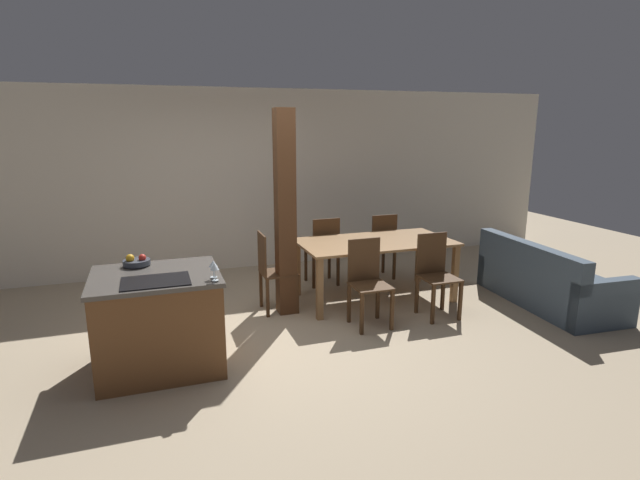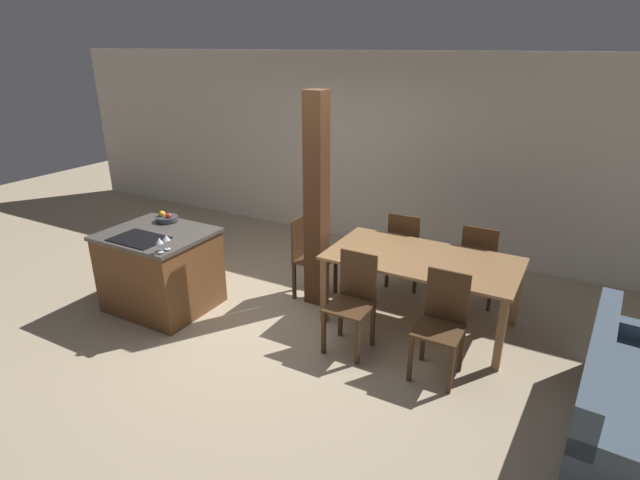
# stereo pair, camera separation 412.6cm
# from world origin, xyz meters

# --- Properties ---
(ground_plane) EXTENTS (16.00, 16.00, 0.00)m
(ground_plane) POSITION_xyz_m (0.00, 0.00, 0.00)
(ground_plane) COLOR tan
(wall_back) EXTENTS (11.20, 0.08, 2.70)m
(wall_back) POSITION_xyz_m (0.00, 2.71, 1.35)
(wall_back) COLOR silver
(wall_back) RESTS_ON ground_plane
(kitchen_island) EXTENTS (1.11, 0.94, 0.90)m
(kitchen_island) POSITION_xyz_m (-1.13, -0.32, 0.45)
(kitchen_island) COLOR brown
(kitchen_island) RESTS_ON ground_plane
(fruit_bowl) EXTENTS (0.25, 0.25, 0.11)m
(fruit_bowl) POSITION_xyz_m (-1.29, -0.01, 0.93)
(fruit_bowl) COLOR #383D47
(fruit_bowl) RESTS_ON kitchen_island
(wine_glass_near) EXTENTS (0.08, 0.08, 0.15)m
(wine_glass_near) POSITION_xyz_m (-0.65, -0.72, 1.02)
(wine_glass_near) COLOR silver
(wine_glass_near) RESTS_ON kitchen_island
(wine_glass_middle) EXTENTS (0.08, 0.08, 0.15)m
(wine_glass_middle) POSITION_xyz_m (-0.65, -0.63, 1.02)
(wine_glass_middle) COLOR silver
(wine_glass_middle) RESTS_ON kitchen_island
(dining_table) EXTENTS (1.91, 1.01, 0.76)m
(dining_table) POSITION_xyz_m (1.51, 0.71, 0.67)
(dining_table) COLOR olive
(dining_table) RESTS_ON ground_plane
(dining_chair_near_left) EXTENTS (0.40, 0.40, 0.96)m
(dining_chair_near_left) POSITION_xyz_m (1.08, -0.02, 0.50)
(dining_chair_near_left) COLOR #472D19
(dining_chair_near_left) RESTS_ON ground_plane
(dining_chair_near_right) EXTENTS (0.40, 0.40, 0.96)m
(dining_chair_near_right) POSITION_xyz_m (1.94, -0.02, 0.50)
(dining_chair_near_right) COLOR #472D19
(dining_chair_near_right) RESTS_ON ground_plane
(dining_chair_far_left) EXTENTS (0.40, 0.40, 0.96)m
(dining_chair_far_left) POSITION_xyz_m (1.08, 1.44, 0.50)
(dining_chair_far_left) COLOR #472D19
(dining_chair_far_left) RESTS_ON ground_plane
(dining_chair_far_right) EXTENTS (0.40, 0.40, 0.96)m
(dining_chair_far_right) POSITION_xyz_m (1.94, 1.44, 0.50)
(dining_chair_far_right) COLOR #472D19
(dining_chair_far_right) RESTS_ON ground_plane
(dining_chair_head_end) EXTENTS (0.40, 0.40, 0.96)m
(dining_chair_head_end) POSITION_xyz_m (0.18, 0.71, 0.50)
(dining_chair_head_end) COLOR #472D19
(dining_chair_head_end) RESTS_ON ground_plane
(couch) EXTENTS (0.93, 1.88, 0.79)m
(couch) POSITION_xyz_m (3.44, -0.16, 0.27)
(couch) COLOR #3D4C5B
(couch) RESTS_ON ground_plane
(timber_post) EXTENTS (0.21, 0.21, 2.36)m
(timber_post) POSITION_xyz_m (0.33, 0.62, 1.18)
(timber_post) COLOR #4C2D19
(timber_post) RESTS_ON ground_plane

